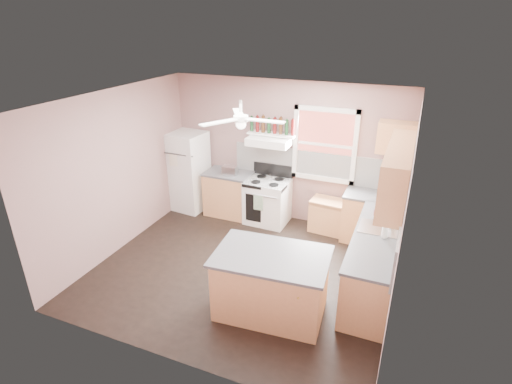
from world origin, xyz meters
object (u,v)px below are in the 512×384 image
at_px(cart, 328,216).
at_px(island, 271,285).
at_px(refrigerator, 188,171).
at_px(stove, 267,202).
at_px(toaster, 230,171).

xyz_separation_m(cart, island, (-0.20, -2.50, 0.12)).
distance_m(refrigerator, stove, 1.77).
relative_size(toaster, island, 0.20).
distance_m(toaster, stove, 0.94).
distance_m(toaster, island, 2.95).
bearing_deg(island, refrigerator, 133.80).
xyz_separation_m(refrigerator, cart, (2.90, 0.10, -0.49)).
bearing_deg(toaster, island, -56.39).
relative_size(refrigerator, toaster, 5.78).
bearing_deg(refrigerator, stove, 5.91).
xyz_separation_m(stove, cart, (1.17, 0.08, -0.12)).
height_order(refrigerator, island, refrigerator).
bearing_deg(refrigerator, island, -36.30).
bearing_deg(refrigerator, toaster, 1.27).
xyz_separation_m(refrigerator, island, (2.70, -2.40, -0.38)).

